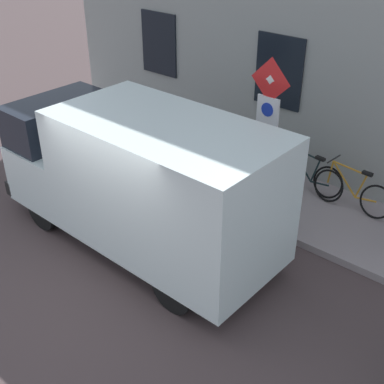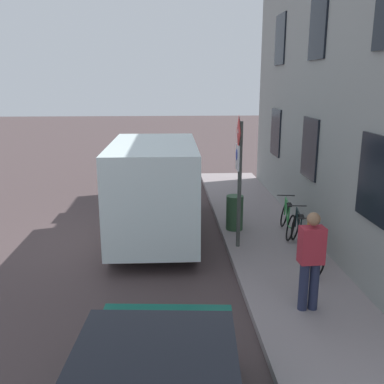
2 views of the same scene
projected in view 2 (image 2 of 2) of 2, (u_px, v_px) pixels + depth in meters
The scene contains 10 objects.
ground_plane at pixel (130, 238), 11.00m from camera, with size 80.00×80.00×0.00m, color #47393A.
sidewalk_slab at pixel (263, 233), 11.18m from camera, with size 2.19×14.45×0.14m, color gray.
building_facade at pixel (328, 95), 10.39m from camera, with size 0.75×12.45×7.15m.
sign_post_stacked at pixel (238, 163), 9.63m from camera, with size 0.16×0.56×2.95m.
delivery_van at pixel (155, 186), 10.90m from camera, with size 2.06×5.35×2.50m.
bicycle_orange at pixel (312, 248), 9.02m from camera, with size 0.46×1.72×0.89m.
bicycle_black at pixel (299, 232), 9.95m from camera, with size 0.49×1.72×0.89m.
bicycle_green at pixel (287, 219), 10.89m from camera, with size 0.49×1.72×0.89m.
pedestrian at pixel (311, 258), 7.10m from camera, with size 0.41×0.28×1.72m.
litter_bin at pixel (235, 213), 11.18m from camera, with size 0.44×0.44×0.90m, color #2D5133.
Camera 2 is at (0.98, -10.43, 3.91)m, focal length 40.25 mm.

